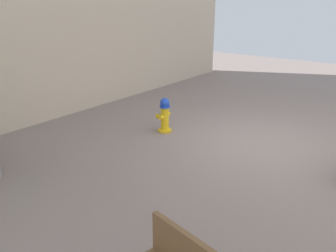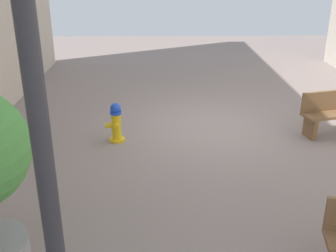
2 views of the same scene
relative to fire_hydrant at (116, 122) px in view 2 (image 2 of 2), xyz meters
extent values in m
plane|color=gray|center=(-2.11, -0.74, -0.42)|extent=(23.40, 23.40, 0.00)
cylinder|color=gold|center=(-0.01, 0.00, -0.39)|extent=(0.33, 0.33, 0.05)
cylinder|color=gold|center=(-0.01, 0.00, -0.09)|extent=(0.19, 0.19, 0.55)
cylinder|color=blue|center=(-0.01, 0.00, 0.22)|extent=(0.24, 0.24, 0.06)
sphere|color=blue|center=(-0.01, 0.00, 0.31)|extent=(0.22, 0.22, 0.22)
cylinder|color=gold|center=(-0.02, 0.14, -0.02)|extent=(0.10, 0.14, 0.09)
cylinder|color=gold|center=(0.01, -0.14, -0.02)|extent=(0.10, 0.14, 0.09)
cylinder|color=gold|center=(0.15, 0.02, -0.06)|extent=(0.15, 0.13, 0.11)
cube|color=brown|center=(-4.11, -0.05, -0.19)|extent=(0.19, 0.41, 0.45)
cube|color=brown|center=(-4.68, -0.19, 0.06)|extent=(1.52, 0.77, 0.06)
cube|color=brown|center=(-4.63, -0.37, 0.31)|extent=(1.43, 0.41, 0.44)
cylinder|color=#2D2D33|center=(-0.10, 5.38, 1.63)|extent=(0.14, 0.14, 3.86)
camera|label=1|loc=(-4.84, 6.07, 2.59)|focal=36.72mm
camera|label=2|loc=(-0.88, 7.86, 3.15)|focal=43.62mm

